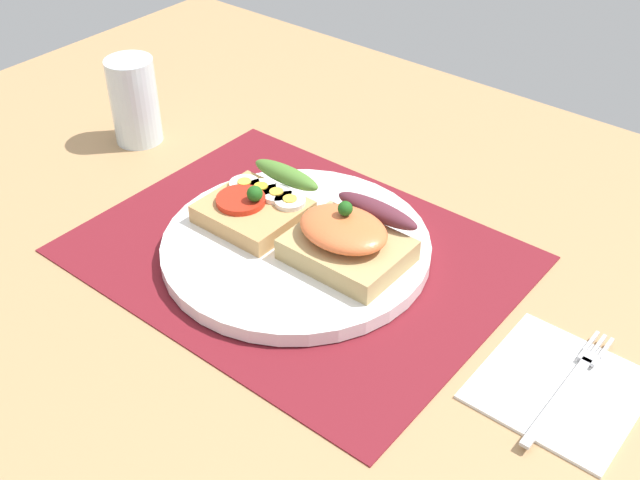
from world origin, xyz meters
TOP-DOWN VIEW (x-y plane):
  - ground_plane at (0.00, 0.00)cm, footprint 120.00×90.00cm
  - placemat at (0.00, 0.00)cm, footprint 40.99×31.67cm
  - plate at (0.00, 0.00)cm, footprint 26.29×26.29cm
  - sandwich_egg_tomato at (-5.68, 1.19)cm, footprint 9.45×10.14cm
  - sandwich_salmon at (5.43, 1.27)cm, footprint 10.75×9.91cm
  - napkin at (27.86, 0.30)cm, footprint 12.22×12.43cm
  - fork at (28.47, 0.38)cm, footprint 1.62×14.93cm
  - drinking_glass at (-29.52, 5.40)cm, footprint 5.61×5.61cm

SIDE VIEW (x-z plane):
  - ground_plane at x=0.00cm, z-range -3.20..0.00cm
  - placemat at x=0.00cm, z-range 0.00..0.30cm
  - napkin at x=27.86cm, z-range 0.00..0.60cm
  - fork at x=28.47cm, z-range 0.60..0.92cm
  - plate at x=0.00cm, z-range 0.30..1.75cm
  - sandwich_egg_tomato at x=-5.68cm, z-range 1.15..5.25cm
  - sandwich_salmon at x=5.43cm, z-range 0.94..6.78cm
  - drinking_glass at x=-29.52cm, z-range 0.00..10.36cm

